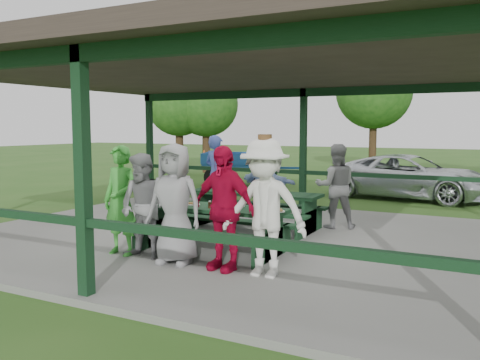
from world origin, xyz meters
The scene contains 19 objects.
ground centered at (0.00, 0.00, 0.00)m, with size 90.00×90.00×0.00m, color #2B551A.
concrete_slab centered at (0.00, 0.00, 0.05)m, with size 10.00×8.00×0.10m, color slate.
pavilion_structure centered at (0.00, 0.00, 3.17)m, with size 10.60×8.60×3.24m.
picnic_table_near centered at (0.27, -1.20, 0.57)m, with size 2.53×1.39×0.75m.
picnic_table_far centered at (0.08, 0.80, 0.58)m, with size 2.68×1.39×0.75m.
table_setting centered at (0.25, -1.15, 0.88)m, with size 2.46×0.45×0.10m.
contestant_green centered at (-0.93, -2.05, 0.98)m, with size 0.64×0.42×1.76m, color green.
contestant_grey_left centered at (-0.45, -2.09, 0.92)m, with size 0.80×0.62×1.65m, color gray.
contestant_grey_mid centered at (0.15, -2.10, 1.00)m, with size 0.88×0.58×1.81m, color gray.
contestant_red centered at (0.95, -2.06, 1.00)m, with size 1.05×0.44×1.79m, color #B1082B.
contestant_white_fedora centered at (1.62, -2.10, 1.05)m, with size 1.24×0.74×1.95m.
spectator_lblue centered at (-0.15, 1.78, 0.90)m, with size 1.48×0.47×1.60m, color #88A2D2.
spectator_blue centered at (-1.64, 2.24, 1.03)m, with size 0.67×0.44×1.85m, color #4559B4.
spectator_grey centered at (1.50, 1.64, 0.95)m, with size 0.83×0.65×1.71m, color gray.
pickup_truck centered at (2.05, 7.44, 0.66)m, with size 2.19×4.75×1.32m, color silver.
farm_trailer centered at (-3.96, 8.14, 0.64)m, with size 3.73×2.29×1.30m.
tree_far_left centered at (-7.87, 12.12, 3.16)m, with size 2.99×2.99×4.68m.
tree_left centered at (-1.13, 16.60, 3.84)m, with size 3.63×3.63×5.68m.
tree_edge_left centered at (-9.06, 11.66, 3.21)m, with size 3.04×3.04×4.75m.
Camera 1 is at (4.45, -8.32, 2.15)m, focal length 38.00 mm.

